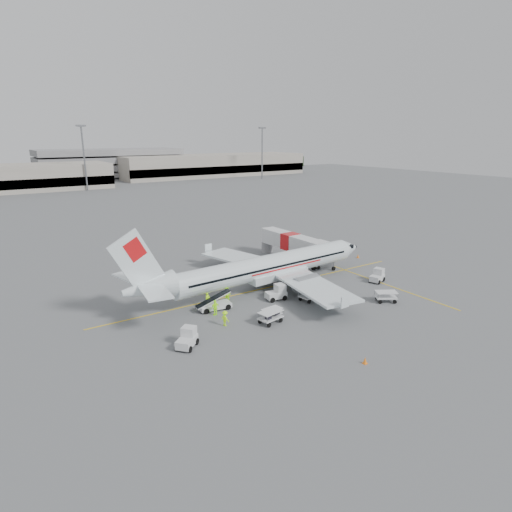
{
  "coord_description": "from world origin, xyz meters",
  "views": [
    {
      "loc": [
        -29.17,
        -42.08,
        18.71
      ],
      "look_at": [
        0.0,
        2.0,
        3.8
      ],
      "focal_mm": 30.0,
      "sensor_mm": 36.0,
      "label": 1
    }
  ],
  "objects_px": {
    "tug_fore": "(377,276)",
    "tug_aft": "(187,338)",
    "tug_mid": "(276,292)",
    "jet_bridge": "(290,247)",
    "belt_loader": "(215,299)",
    "aircraft": "(269,251)"
  },
  "relations": [
    {
      "from": "belt_loader",
      "to": "jet_bridge",
      "type": "bearing_deg",
      "value": 35.65
    },
    {
      "from": "tug_mid",
      "to": "tug_aft",
      "type": "bearing_deg",
      "value": -151.81
    },
    {
      "from": "jet_bridge",
      "to": "tug_mid",
      "type": "bearing_deg",
      "value": -134.81
    },
    {
      "from": "jet_bridge",
      "to": "tug_mid",
      "type": "distance_m",
      "value": 16.85
    },
    {
      "from": "belt_loader",
      "to": "tug_mid",
      "type": "xyz_separation_m",
      "value": [
        7.46,
        -1.31,
        -0.38
      ]
    },
    {
      "from": "tug_mid",
      "to": "belt_loader",
      "type": "bearing_deg",
      "value": 177.94
    },
    {
      "from": "belt_loader",
      "to": "tug_fore",
      "type": "relative_size",
      "value": 2.11
    },
    {
      "from": "tug_aft",
      "to": "aircraft",
      "type": "bearing_deg",
      "value": -11.34
    },
    {
      "from": "tug_fore",
      "to": "tug_mid",
      "type": "relative_size",
      "value": 0.96
    },
    {
      "from": "jet_bridge",
      "to": "tug_aft",
      "type": "bearing_deg",
      "value": -146.99
    },
    {
      "from": "belt_loader",
      "to": "tug_mid",
      "type": "height_order",
      "value": "belt_loader"
    },
    {
      "from": "belt_loader",
      "to": "tug_mid",
      "type": "relative_size",
      "value": 2.02
    },
    {
      "from": "aircraft",
      "to": "belt_loader",
      "type": "height_order",
      "value": "aircraft"
    },
    {
      "from": "tug_fore",
      "to": "tug_aft",
      "type": "distance_m",
      "value": 28.88
    },
    {
      "from": "tug_fore",
      "to": "tug_aft",
      "type": "xyz_separation_m",
      "value": [
        -28.74,
        -2.88,
        0.02
      ]
    },
    {
      "from": "belt_loader",
      "to": "tug_fore",
      "type": "bearing_deg",
      "value": -3.04
    },
    {
      "from": "belt_loader",
      "to": "tug_aft",
      "type": "distance_m",
      "value": 9.03
    },
    {
      "from": "tug_mid",
      "to": "tug_aft",
      "type": "height_order",
      "value": "tug_mid"
    },
    {
      "from": "jet_bridge",
      "to": "tug_aft",
      "type": "relative_size",
      "value": 6.94
    },
    {
      "from": "aircraft",
      "to": "tug_fore",
      "type": "bearing_deg",
      "value": -28.23
    },
    {
      "from": "aircraft",
      "to": "tug_mid",
      "type": "bearing_deg",
      "value": -117.66
    },
    {
      "from": "belt_loader",
      "to": "tug_aft",
      "type": "bearing_deg",
      "value": -128.7
    }
  ]
}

